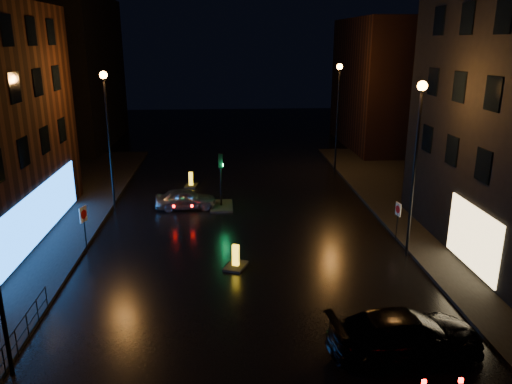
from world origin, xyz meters
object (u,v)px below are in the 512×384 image
traffic_signal (221,199)px  dark_sedan (406,334)px  silver_hatchback (186,199)px  bollard_far (191,183)px  bollard_near (236,262)px  road_sign_left (84,218)px  road_sign_right (398,213)px

traffic_signal → dark_sedan: 16.92m
dark_sedan → silver_hatchback: bearing=21.6°
bollard_far → dark_sedan: bearing=-60.8°
bollard_near → road_sign_left: 7.85m
bollard_near → road_sign_right: size_ratio=0.71×
traffic_signal → road_sign_right: traffic_signal is taller
silver_hatchback → dark_sedan: size_ratio=0.71×
bollard_near → bollard_far: bollard_near is taller
silver_hatchback → bollard_near: bearing=-164.6°
silver_hatchback → road_sign_right: size_ratio=1.77×
traffic_signal → silver_hatchback: (-2.22, -0.14, 0.13)m
traffic_signal → road_sign_left: traffic_signal is taller
silver_hatchback → road_sign_left: 7.79m
bollard_far → silver_hatchback: bearing=-83.4°
traffic_signal → silver_hatchback: traffic_signal is taller
silver_hatchback → bollard_far: 4.89m
bollard_far → bollard_near: bearing=-70.9°
silver_hatchback → road_sign_left: size_ratio=1.59×
silver_hatchback → road_sign_right: (11.31, -6.02, 0.94)m
road_sign_left → silver_hatchback: bearing=74.1°
traffic_signal → road_sign_right: (9.10, -6.16, 1.07)m
traffic_signal → bollard_far: (-2.16, 4.73, -0.27)m
bollard_near → road_sign_right: 8.93m
traffic_signal → road_sign_right: 11.04m
road_sign_left → traffic_signal: bearing=63.4°
dark_sedan → bollard_near: 8.93m
traffic_signal → bollard_far: size_ratio=2.66×
road_sign_left → road_sign_right: 15.80m
bollard_far → road_sign_left: 12.12m
dark_sedan → road_sign_right: road_sign_right is taller
dark_sedan → road_sign_right: (3.00, 9.62, 0.82)m
silver_hatchback → dark_sedan: 17.72m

